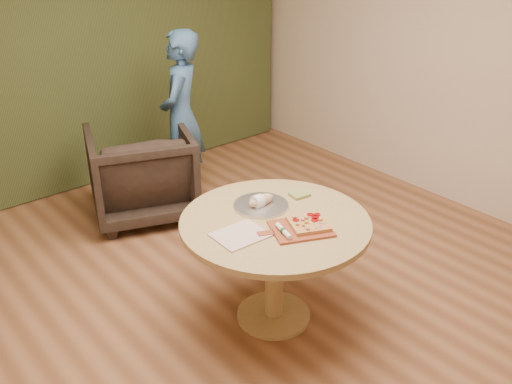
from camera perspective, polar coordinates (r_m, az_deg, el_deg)
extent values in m
cube|color=#925D3A|center=(3.87, 2.11, -13.54)|extent=(5.00, 6.00, 0.02)
cube|color=beige|center=(5.68, -18.96, 14.13)|extent=(5.00, 0.02, 2.80)
cube|color=#303B1A|center=(5.57, -18.52, 13.99)|extent=(4.80, 0.14, 2.78)
cylinder|color=tan|center=(3.95, 1.77, -12.16)|extent=(0.50, 0.50, 0.03)
cylinder|color=tan|center=(3.74, 1.84, -8.09)|extent=(0.12, 0.12, 0.68)
cylinder|color=tan|center=(3.55, 1.93, -3.09)|extent=(1.19, 1.19, 0.04)
cube|color=brown|center=(3.43, 4.51, -3.68)|extent=(0.43, 0.40, 0.01)
cube|color=brown|center=(3.37, 0.98, -4.19)|extent=(0.11, 0.09, 0.01)
cube|color=tan|center=(3.45, 5.27, -3.17)|extent=(0.29, 0.29, 0.02)
cylinder|color=#7E0406|center=(3.53, 6.08, -2.25)|extent=(0.05, 0.05, 0.00)
cylinder|color=#7E0406|center=(3.50, 5.97, -2.55)|extent=(0.05, 0.05, 0.00)
cylinder|color=#7E0406|center=(3.47, 5.89, -2.81)|extent=(0.05, 0.05, 0.00)
cylinder|color=#7E0406|center=(3.53, 5.45, -2.26)|extent=(0.04, 0.04, 0.00)
cylinder|color=#7E0406|center=(3.46, 4.02, -2.82)|extent=(0.04, 0.04, 0.00)
cube|color=#C08D48|center=(3.48, 3.85, -2.55)|extent=(0.03, 0.03, 0.01)
cube|color=#C08D48|center=(3.40, 4.76, -3.34)|extent=(0.02, 0.02, 0.01)
cube|color=#C08D48|center=(3.41, 4.18, -3.22)|extent=(0.03, 0.03, 0.01)
cube|color=#C08D48|center=(3.36, 5.23, -3.68)|extent=(0.03, 0.03, 0.01)
cube|color=#C08D48|center=(3.53, 5.82, -2.18)|extent=(0.02, 0.02, 0.01)
cube|color=#C08D48|center=(3.48, 5.04, -2.58)|extent=(0.02, 0.02, 0.01)
cube|color=#C08D48|center=(3.47, 6.45, -2.75)|extent=(0.02, 0.02, 0.01)
cube|color=#C08D48|center=(3.43, 5.07, -3.03)|extent=(0.03, 0.03, 0.01)
cube|color=#C08D48|center=(3.46, 4.72, -2.79)|extent=(0.02, 0.02, 0.01)
cube|color=#2F7516|center=(3.53, 5.54, -2.28)|extent=(0.01, 0.01, 0.00)
cube|color=#2F7516|center=(3.43, 4.96, -3.13)|extent=(0.01, 0.01, 0.00)
cube|color=#2F7516|center=(3.37, 5.20, -3.71)|extent=(0.01, 0.01, 0.00)
cube|color=#2F7516|center=(3.39, 6.05, -3.59)|extent=(0.01, 0.01, 0.00)
cube|color=#2F7516|center=(3.45, 5.78, -3.04)|extent=(0.01, 0.01, 0.00)
cube|color=#2F7516|center=(3.46, 3.71, -2.83)|extent=(0.01, 0.01, 0.00)
cube|color=#2F7516|center=(3.54, 5.92, -2.18)|extent=(0.01, 0.01, 0.00)
cube|color=#2F7516|center=(3.44, 6.88, -3.17)|extent=(0.01, 0.01, 0.00)
cube|color=#934879|center=(3.46, 4.49, -2.82)|extent=(0.02, 0.03, 0.00)
cube|color=#934879|center=(3.44, 6.54, -3.15)|extent=(0.02, 0.03, 0.00)
cube|color=#934879|center=(3.49, 4.03, -2.57)|extent=(0.03, 0.01, 0.00)
cube|color=#934879|center=(3.49, 5.46, -2.56)|extent=(0.03, 0.02, 0.00)
cube|color=#934879|center=(3.37, 5.06, -3.72)|extent=(0.01, 0.03, 0.00)
cube|color=#934879|center=(3.41, 6.46, -3.40)|extent=(0.03, 0.02, 0.00)
cylinder|color=silver|center=(3.36, 2.77, -3.90)|extent=(0.07, 0.17, 0.03)
cylinder|color=#194C26|center=(3.36, 2.77, -3.90)|extent=(0.04, 0.03, 0.03)
cube|color=silver|center=(3.43, 2.06, -3.17)|extent=(0.03, 0.04, 0.00)
cube|color=white|center=(3.37, -1.61, -4.33)|extent=(0.31, 0.26, 0.01)
cylinder|color=silver|center=(3.69, 0.51, -1.38)|extent=(0.35, 0.35, 0.01)
cylinder|color=silver|center=(3.69, 0.51, -1.31)|extent=(0.36, 0.36, 0.02)
ellipsoid|color=tan|center=(3.67, 0.51, -0.83)|extent=(0.19, 0.08, 0.07)
cylinder|color=silver|center=(3.65, 0.15, -0.97)|extent=(0.06, 0.09, 0.09)
cube|color=olive|center=(3.83, 4.37, -0.26)|extent=(0.13, 0.12, 0.02)
imported|color=black|center=(5.08, -11.42, 2.29)|extent=(1.09, 1.06, 0.89)
imported|color=#365D8B|center=(5.27, -7.47, 7.45)|extent=(0.68, 0.66, 1.57)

